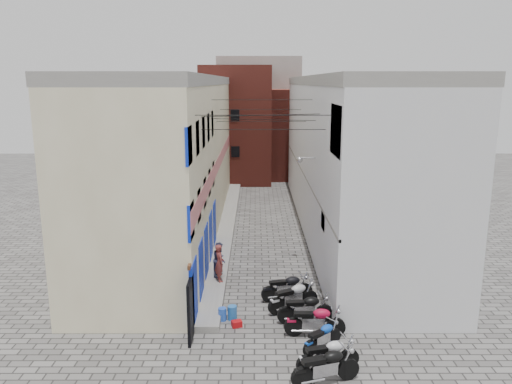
{
  "coord_description": "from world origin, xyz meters",
  "views": [
    {
      "loc": [
        -0.31,
        -16.08,
        8.68
      ],
      "look_at": [
        -0.29,
        9.53,
        3.0
      ],
      "focal_mm": 35.0,
      "sensor_mm": 36.0,
      "label": 1
    }
  ],
  "objects_px": {
    "person_b": "(220,259)",
    "water_jug_far": "(232,313)",
    "motorcycle_e": "(305,307)",
    "motorcycle_g": "(287,286)",
    "motorcycle_a": "(326,365)",
    "motorcycle_d": "(315,319)",
    "motorcycle_f": "(293,295)",
    "motorcycle_c": "(323,336)",
    "motorcycle_b": "(328,353)",
    "person_a": "(219,263)",
    "water_jug_near": "(222,314)",
    "red_crate": "(237,324)"
  },
  "relations": [
    {
      "from": "motorcycle_a",
      "to": "motorcycle_g",
      "type": "relative_size",
      "value": 1.01
    },
    {
      "from": "motorcycle_a",
      "to": "motorcycle_d",
      "type": "height_order",
      "value": "motorcycle_a"
    },
    {
      "from": "motorcycle_b",
      "to": "motorcycle_e",
      "type": "bearing_deg",
      "value": 172.3
    },
    {
      "from": "motorcycle_b",
      "to": "motorcycle_a",
      "type": "bearing_deg",
      "value": -28.54
    },
    {
      "from": "motorcycle_a",
      "to": "water_jug_far",
      "type": "height_order",
      "value": "motorcycle_a"
    },
    {
      "from": "motorcycle_b",
      "to": "person_a",
      "type": "relative_size",
      "value": 1.24
    },
    {
      "from": "motorcycle_a",
      "to": "person_a",
      "type": "xyz_separation_m",
      "value": [
        -3.6,
        7.17,
        0.45
      ]
    },
    {
      "from": "motorcycle_c",
      "to": "motorcycle_f",
      "type": "bearing_deg",
      "value": 154.31
    },
    {
      "from": "motorcycle_f",
      "to": "motorcycle_e",
      "type": "bearing_deg",
      "value": -6.44
    },
    {
      "from": "motorcycle_d",
      "to": "red_crate",
      "type": "xyz_separation_m",
      "value": [
        -2.74,
        0.67,
        -0.51
      ]
    },
    {
      "from": "motorcycle_e",
      "to": "motorcycle_g",
      "type": "distance_m",
      "value": 1.97
    },
    {
      "from": "person_a",
      "to": "motorcycle_b",
      "type": "bearing_deg",
      "value": -169.53
    },
    {
      "from": "motorcycle_a",
      "to": "person_b",
      "type": "xyz_separation_m",
      "value": [
        -3.64,
        7.71,
        0.4
      ]
    },
    {
      "from": "motorcycle_c",
      "to": "motorcycle_e",
      "type": "distance_m",
      "value": 1.95
    },
    {
      "from": "motorcycle_c",
      "to": "water_jug_far",
      "type": "relative_size",
      "value": 3.26
    },
    {
      "from": "motorcycle_b",
      "to": "motorcycle_e",
      "type": "height_order",
      "value": "motorcycle_e"
    },
    {
      "from": "motorcycle_a",
      "to": "motorcycle_g",
      "type": "height_order",
      "value": "motorcycle_a"
    },
    {
      "from": "motorcycle_d",
      "to": "person_b",
      "type": "distance_m",
      "value": 6.1
    },
    {
      "from": "motorcycle_a",
      "to": "motorcycle_b",
      "type": "distance_m",
      "value": 0.69
    },
    {
      "from": "motorcycle_d",
      "to": "person_a",
      "type": "distance_m",
      "value": 5.66
    },
    {
      "from": "motorcycle_g",
      "to": "water_jug_far",
      "type": "relative_size",
      "value": 3.96
    },
    {
      "from": "motorcycle_g",
      "to": "water_jug_far",
      "type": "bearing_deg",
      "value": -63.87
    },
    {
      "from": "motorcycle_a",
      "to": "motorcycle_b",
      "type": "xyz_separation_m",
      "value": [
        0.17,
        0.67,
        -0.03
      ]
    },
    {
      "from": "person_b",
      "to": "water_jug_far",
      "type": "height_order",
      "value": "person_b"
    },
    {
      "from": "person_a",
      "to": "water_jug_near",
      "type": "height_order",
      "value": "person_a"
    },
    {
      "from": "motorcycle_a",
      "to": "motorcycle_b",
      "type": "height_order",
      "value": "motorcycle_a"
    },
    {
      "from": "motorcycle_a",
      "to": "motorcycle_c",
      "type": "xyz_separation_m",
      "value": [
        0.17,
        1.91,
        -0.12
      ]
    },
    {
      "from": "motorcycle_d",
      "to": "motorcycle_a",
      "type": "bearing_deg",
      "value": 0.55
    },
    {
      "from": "person_a",
      "to": "water_jug_near",
      "type": "bearing_deg",
      "value": 166.12
    },
    {
      "from": "motorcycle_b",
      "to": "motorcycle_d",
      "type": "xyz_separation_m",
      "value": [
        -0.15,
        2.16,
        0.03
      ]
    },
    {
      "from": "motorcycle_a",
      "to": "water_jug_near",
      "type": "distance_m",
      "value": 5.19
    },
    {
      "from": "motorcycle_b",
      "to": "person_a",
      "type": "height_order",
      "value": "person_a"
    },
    {
      "from": "motorcycle_f",
      "to": "person_a",
      "type": "xyz_separation_m",
      "value": [
        -3.01,
        2.37,
        0.44
      ]
    },
    {
      "from": "motorcycle_c",
      "to": "person_b",
      "type": "relative_size",
      "value": 1.13
    },
    {
      "from": "person_b",
      "to": "red_crate",
      "type": "relative_size",
      "value": 4.31
    },
    {
      "from": "motorcycle_f",
      "to": "motorcycle_g",
      "type": "bearing_deg",
      "value": 164.13
    },
    {
      "from": "motorcycle_c",
      "to": "motorcycle_d",
      "type": "bearing_deg",
      "value": 149.06
    },
    {
      "from": "motorcycle_e",
      "to": "water_jug_near",
      "type": "height_order",
      "value": "motorcycle_e"
    },
    {
      "from": "person_b",
      "to": "water_jug_near",
      "type": "relative_size",
      "value": 3.22
    },
    {
      "from": "person_a",
      "to": "water_jug_far",
      "type": "bearing_deg",
      "value": 172.82
    },
    {
      "from": "motorcycle_d",
      "to": "motorcycle_e",
      "type": "distance_m",
      "value": 1.02
    },
    {
      "from": "motorcycle_e",
      "to": "motorcycle_c",
      "type": "bearing_deg",
      "value": 4.73
    },
    {
      "from": "motorcycle_c",
      "to": "motorcycle_e",
      "type": "bearing_deg",
      "value": 151.05
    },
    {
      "from": "person_a",
      "to": "motorcycle_a",
      "type": "bearing_deg",
      "value": -172.95
    },
    {
      "from": "water_jug_near",
      "to": "red_crate",
      "type": "relative_size",
      "value": 1.34
    },
    {
      "from": "motorcycle_a",
      "to": "motorcycle_f",
      "type": "height_order",
      "value": "motorcycle_f"
    },
    {
      "from": "motorcycle_c",
      "to": "red_crate",
      "type": "distance_m",
      "value": 3.33
    },
    {
      "from": "motorcycle_a",
      "to": "motorcycle_g",
      "type": "distance_m",
      "value": 5.77
    },
    {
      "from": "motorcycle_g",
      "to": "red_crate",
      "type": "xyz_separation_m",
      "value": [
        -1.95,
        -2.22,
        -0.5
      ]
    },
    {
      "from": "motorcycle_a",
      "to": "person_b",
      "type": "height_order",
      "value": "person_b"
    }
  ]
}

